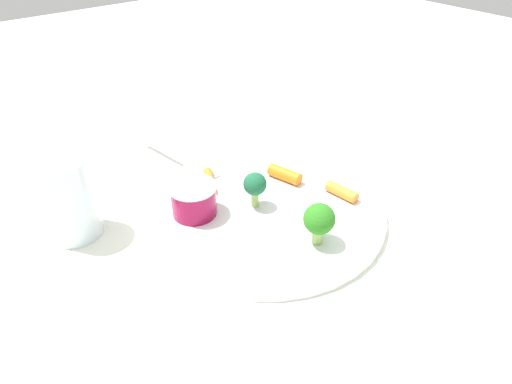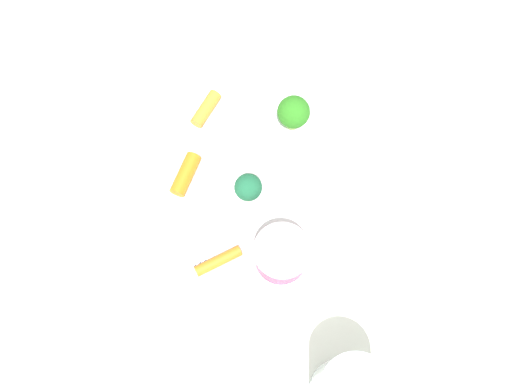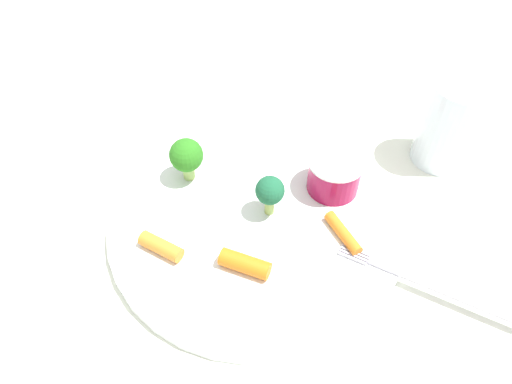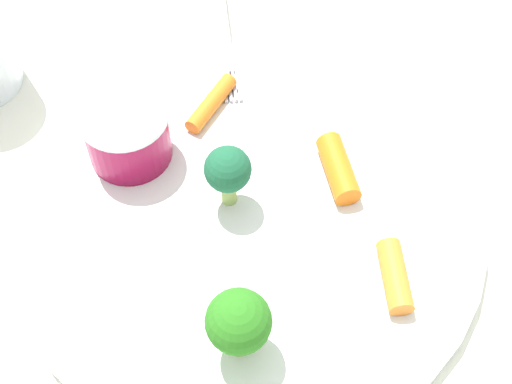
# 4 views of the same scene
# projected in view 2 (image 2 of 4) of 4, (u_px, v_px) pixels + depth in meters

# --- Properties ---
(ground_plane) EXTENTS (2.40, 2.40, 0.00)m
(ground_plane) POSITION_uv_depth(u_px,v_px,m) (244.00, 190.00, 0.64)
(ground_plane) COLOR white
(plate) EXTENTS (0.30, 0.30, 0.01)m
(plate) POSITION_uv_depth(u_px,v_px,m) (244.00, 188.00, 0.64)
(plate) COLOR white
(plate) RESTS_ON ground_plane
(sauce_cup) EXTENTS (0.06, 0.06, 0.04)m
(sauce_cup) POSITION_uv_depth(u_px,v_px,m) (281.00, 255.00, 0.59)
(sauce_cup) COLOR maroon
(sauce_cup) RESTS_ON plate
(broccoli_floret_0) EXTENTS (0.04, 0.04, 0.05)m
(broccoli_floret_0) POSITION_uv_depth(u_px,v_px,m) (295.00, 113.00, 0.63)
(broccoli_floret_0) COLOR #91B65E
(broccoli_floret_0) RESTS_ON plate
(broccoli_floret_1) EXTENTS (0.03, 0.03, 0.05)m
(broccoli_floret_1) POSITION_uv_depth(u_px,v_px,m) (248.00, 188.00, 0.60)
(broccoli_floret_1) COLOR #93B059
(broccoli_floret_1) RESTS_ON plate
(carrot_stick_0) EXTENTS (0.03, 0.05, 0.02)m
(carrot_stick_0) POSITION_uv_depth(u_px,v_px,m) (185.00, 174.00, 0.63)
(carrot_stick_0) COLOR orange
(carrot_stick_0) RESTS_ON plate
(carrot_stick_1) EXTENTS (0.03, 0.05, 0.01)m
(carrot_stick_1) POSITION_uv_depth(u_px,v_px,m) (218.00, 261.00, 0.60)
(carrot_stick_1) COLOR orange
(carrot_stick_1) RESTS_ON plate
(carrot_stick_2) EXTENTS (0.02, 0.05, 0.01)m
(carrot_stick_2) POSITION_uv_depth(u_px,v_px,m) (206.00, 109.00, 0.66)
(carrot_stick_2) COLOR orange
(carrot_stick_2) RESTS_ON plate
(fork) EXTENTS (0.03, 0.17, 0.00)m
(fork) POSITION_uv_depth(u_px,v_px,m) (164.00, 328.00, 0.58)
(fork) COLOR #B9B4C3
(fork) RESTS_ON plate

